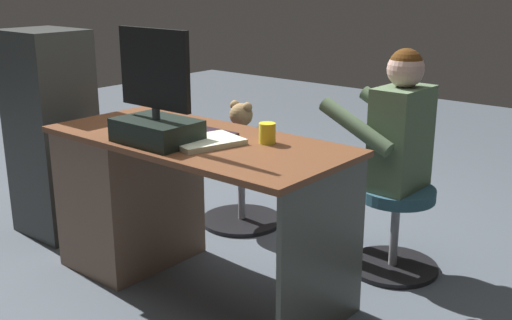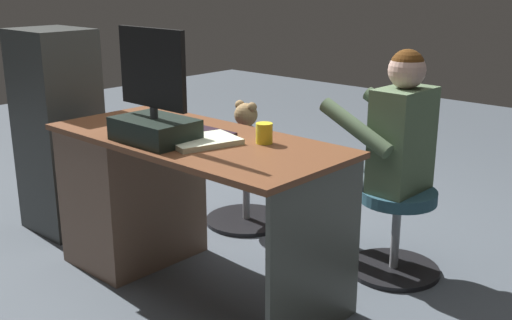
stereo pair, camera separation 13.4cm
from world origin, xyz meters
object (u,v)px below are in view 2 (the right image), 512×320
teddy_bear (247,130)px  keyboard (195,130)px  desk (145,189)px  cup (264,133)px  office_chair_teddy (246,184)px  monitor (154,112)px  computer_mouse (151,119)px  visitor_chair (396,225)px  tv_remote (155,123)px  person (385,145)px

teddy_bear → keyboard: bearing=114.5°
desk → teddy_bear: teddy_bear is taller
cup → office_chair_teddy: cup is taller
monitor → computer_mouse: 0.39m
keyboard → visitor_chair: size_ratio=0.90×
tv_remote → office_chair_teddy: size_ratio=0.30×
monitor → cup: 0.50m
teddy_bear → monitor: bearing=108.4°
desk → tv_remote: 0.36m
desk → visitor_chair: bearing=-143.2°
visitor_chair → person: bearing=1.3°
computer_mouse → visitor_chair: computer_mouse is taller
monitor → office_chair_teddy: 1.16m
monitor → cup: (-0.38, -0.30, -0.09)m
desk → cup: size_ratio=16.24×
office_chair_teddy → teddy_bear: teddy_bear is taller
keyboard → office_chair_teddy: bearing=-65.2°
desk → tv_remote: (-0.06, -0.03, 0.36)m
keyboard → visitor_chair: bearing=-134.8°
keyboard → tv_remote: size_ratio=2.80×
desk → teddy_bear: (-0.01, -0.76, 0.18)m
desk → keyboard: keyboard is taller
tv_remote → teddy_bear: (0.05, -0.73, -0.17)m
computer_mouse → teddy_bear: computer_mouse is taller
monitor → teddy_bear: (0.31, -0.93, -0.30)m
keyboard → monitor: bearing=87.9°
teddy_bear → visitor_chair: (-1.02, -0.01, -0.33)m
office_chair_teddy → visitor_chair: 1.02m
monitor → teddy_bear: size_ratio=1.59×
monitor → person: (-0.62, -0.94, -0.22)m
computer_mouse → visitor_chair: 1.35m
person → office_chair_teddy: bearing=1.3°
monitor → cup: monitor is taller
teddy_bear → person: (-0.93, -0.01, 0.07)m
cup → teddy_bear: 0.96m
monitor → keyboard: size_ratio=1.19×
computer_mouse → teddy_bear: bearing=-89.8°
tv_remote → office_chair_teddy: tv_remote is taller
keyboard → person: (-0.61, -0.71, -0.10)m
cup → tv_remote: bearing=9.0°
tv_remote → person: person is taller
monitor → person: monitor is taller
office_chair_teddy → teddy_bear: 0.34m
tv_remote → keyboard: bearing=165.1°
desk → person: 1.24m
office_chair_teddy → person: (-0.93, -0.02, 0.41)m
desk → office_chair_teddy: desk is taller
teddy_bear → visitor_chair: teddy_bear is taller
tv_remote → person: size_ratio=0.13×
cup → teddy_bear: (0.69, -0.63, -0.21)m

